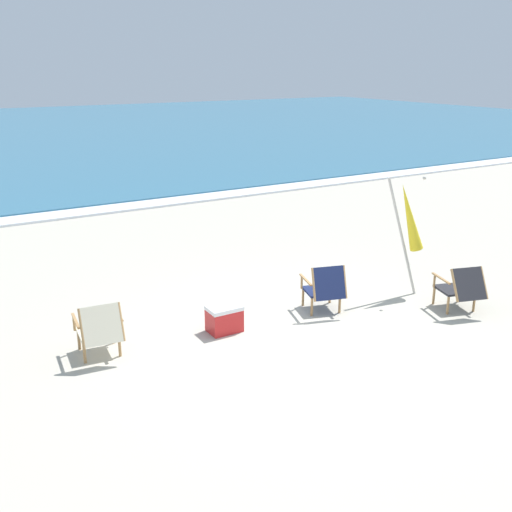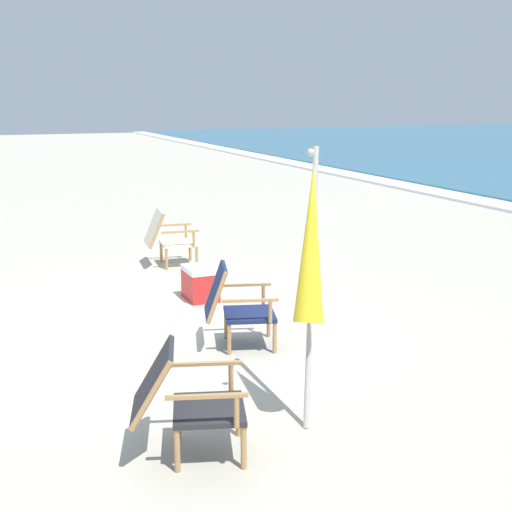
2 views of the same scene
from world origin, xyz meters
name	(u,v)px [view 1 (image 1 of 2)]	position (x,y,z in m)	size (l,w,h in m)	color
ground_plane	(309,337)	(0.00, 0.00, 0.00)	(80.00, 80.00, 0.00)	#B7AF9E
surf_band	(110,208)	(0.00, 9.33, 0.03)	(80.00, 1.10, 0.06)	white
beach_chair_front_left	(100,329)	(-2.78, 0.92, 0.43)	(0.64, 0.76, 0.81)	beige
beach_chair_back_left	(325,287)	(0.73, 0.62, 0.43)	(0.74, 0.81, 0.82)	#19234C
beach_chair_front_right	(461,287)	(2.62, -0.45, 0.42)	(0.77, 0.90, 0.78)	#28282D
umbrella_furled_yellow	(409,218)	(2.42, 0.59, 1.34)	(0.65, 0.46, 2.05)	#B7B2A8
cooler_box	(224,319)	(-0.96, 0.82, 0.20)	(0.49, 0.35, 0.40)	red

